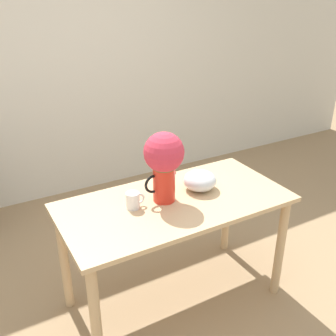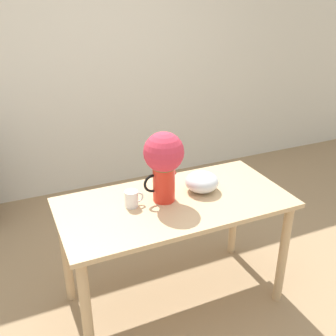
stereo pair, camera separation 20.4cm
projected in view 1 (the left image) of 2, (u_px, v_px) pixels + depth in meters
name	position (u px, v px, depth m)	size (l,w,h in m)	color
ground_plane	(172.00, 315.00, 2.63)	(12.00, 12.00, 0.00)	#9E7F5B
wall_back	(63.00, 68.00, 3.72)	(8.00, 0.05, 2.60)	silver
table	(175.00, 217.00, 2.50)	(1.44, 0.72, 0.79)	tan
flower_vase	(164.00, 160.00, 2.34)	(0.26, 0.25, 0.45)	red
coffee_mug	(133.00, 200.00, 2.35)	(0.12, 0.08, 0.10)	white
white_bowl	(200.00, 180.00, 2.56)	(0.22, 0.22, 0.13)	silver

